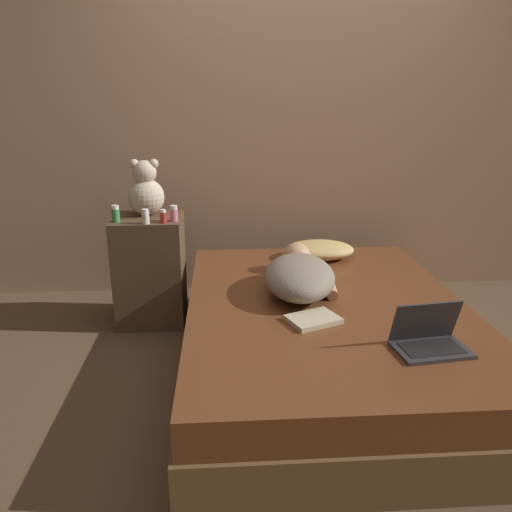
# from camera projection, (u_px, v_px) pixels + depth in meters

# --- Properties ---
(ground_plane) EXTENTS (12.00, 12.00, 0.00)m
(ground_plane) POSITION_uv_depth(u_px,v_px,m) (323.00, 368.00, 2.71)
(ground_plane) COLOR brown
(wall_back) EXTENTS (8.00, 0.06, 2.60)m
(wall_back) POSITION_uv_depth(u_px,v_px,m) (296.00, 112.00, 3.52)
(wall_back) COLOR tan
(wall_back) RESTS_ON ground_plane
(bed) EXTENTS (1.45, 1.98, 0.39)m
(bed) POSITION_uv_depth(u_px,v_px,m) (325.00, 336.00, 2.65)
(bed) COLOR brown
(bed) RESTS_ON ground_plane
(nightstand) EXTENTS (0.42, 0.41, 0.69)m
(nightstand) POSITION_uv_depth(u_px,v_px,m) (151.00, 270.00, 3.21)
(nightstand) COLOR brown
(nightstand) RESTS_ON ground_plane
(pillow) EXTENTS (0.46, 0.32, 0.11)m
(pillow) POSITION_uv_depth(u_px,v_px,m) (319.00, 250.00, 3.28)
(pillow) COLOR tan
(pillow) RESTS_ON bed
(person_lying) EXTENTS (0.44, 0.77, 0.19)m
(person_lying) POSITION_uv_depth(u_px,v_px,m) (300.00, 274.00, 2.71)
(person_lying) COLOR gray
(person_lying) RESTS_ON bed
(laptop) EXTENTS (0.33, 0.23, 0.20)m
(laptop) POSITION_uv_depth(u_px,v_px,m) (429.00, 339.00, 2.10)
(laptop) COLOR #333338
(laptop) RESTS_ON bed
(teddy_bear) EXTENTS (0.23, 0.23, 0.35)m
(teddy_bear) POSITION_uv_depth(u_px,v_px,m) (146.00, 191.00, 3.12)
(teddy_bear) COLOR beige
(teddy_bear) RESTS_ON nightstand
(bottle_green) EXTENTS (0.05, 0.05, 0.10)m
(bottle_green) POSITION_uv_depth(u_px,v_px,m) (116.00, 214.00, 2.98)
(bottle_green) COLOR #3D8E4C
(bottle_green) RESTS_ON nightstand
(bottle_pink) EXTENTS (0.05, 0.05, 0.10)m
(bottle_pink) POSITION_uv_depth(u_px,v_px,m) (174.00, 214.00, 2.99)
(bottle_pink) COLOR pink
(bottle_pink) RESTS_ON nightstand
(bottle_white) EXTENTS (0.04, 0.04, 0.09)m
(bottle_white) POSITION_uv_depth(u_px,v_px,m) (145.00, 217.00, 2.93)
(bottle_white) COLOR white
(bottle_white) RESTS_ON nightstand
(bottle_red) EXTENTS (0.04, 0.04, 0.08)m
(bottle_red) POSITION_uv_depth(u_px,v_px,m) (163.00, 216.00, 2.96)
(bottle_red) COLOR #B72D2D
(bottle_red) RESTS_ON nightstand
(book) EXTENTS (0.28, 0.25, 0.02)m
(book) POSITION_uv_depth(u_px,v_px,m) (313.00, 319.00, 2.36)
(book) COLOR #C6B793
(book) RESTS_ON bed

